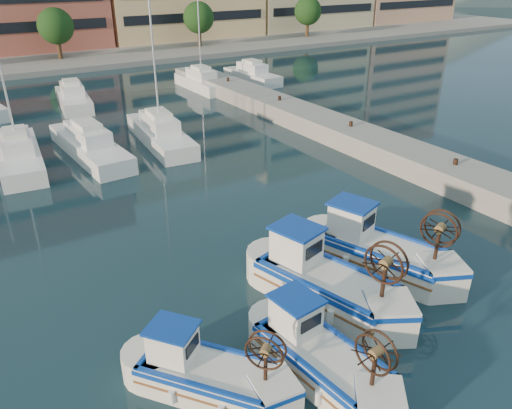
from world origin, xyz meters
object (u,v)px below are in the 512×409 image
object	(u,v)px
fishing_boat_a	(205,372)
fishing_boat_b	(319,355)
fishing_boat_c	(323,280)
fishing_boat_d	(377,249)

from	to	relation	value
fishing_boat_a	fishing_boat_b	size ratio (longest dim) A/B	0.91
fishing_boat_b	fishing_boat_c	bearing A→B (deg)	42.80
fishing_boat_b	fishing_boat_c	size ratio (longest dim) A/B	0.84
fishing_boat_a	fishing_boat_d	bearing A→B (deg)	-24.39
fishing_boat_c	fishing_boat_b	bearing A→B (deg)	-146.70
fishing_boat_a	fishing_boat_d	world-z (taller)	fishing_boat_d
fishing_boat_a	fishing_boat_c	bearing A→B (deg)	-22.31
fishing_boat_a	fishing_boat_c	world-z (taller)	fishing_boat_c
fishing_boat_a	fishing_boat_b	xyz separation A→B (m)	(2.98, -1.17, 0.05)
fishing_boat_d	fishing_boat_c	bearing A→B (deg)	170.25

